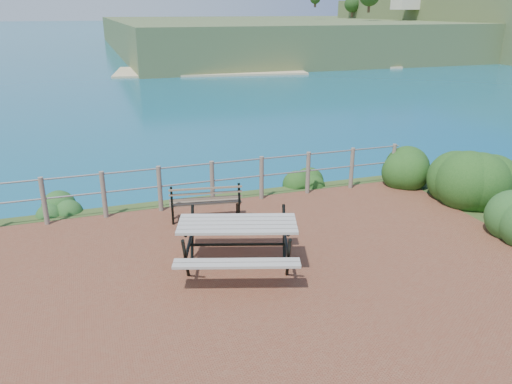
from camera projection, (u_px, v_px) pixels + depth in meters
ground at (262, 276)px, 8.17m from camera, size 10.00×7.00×0.12m
ocean at (86, 21)px, 186.14m from camera, size 1200.00×1200.00×0.00m
safety_railing at (212, 181)px, 10.95m from camera, size 9.40×0.10×1.00m
distant_bay at (462, 21)px, 240.66m from camera, size 290.00×232.36×24.00m
picnic_table at (238, 240)px, 8.26m from camera, size 2.08×1.62×0.82m
park_bench at (205, 196)px, 10.16m from camera, size 1.49×0.58×0.82m
shrub_right_front at (471, 199)px, 11.49m from camera, size 1.41×1.41×2.00m
shrub_right_edge at (406, 185)px, 12.40m from camera, size 1.11×1.11×1.59m
shrub_lip_west at (58, 210)px, 10.86m from camera, size 0.81×0.81×0.57m
shrub_lip_east at (303, 184)px, 12.49m from camera, size 0.76×0.76×0.50m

